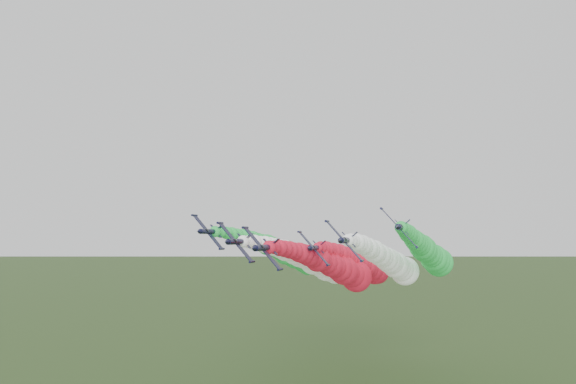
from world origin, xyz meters
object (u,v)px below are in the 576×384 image
at_px(jet_inner_left, 313,262).
at_px(jet_inner_right, 390,262).
at_px(jet_trail, 363,265).
at_px(jet_outer_left, 287,253).
at_px(jet_lead, 337,268).
at_px(jet_outer_right, 428,253).

height_order(jet_inner_left, jet_inner_right, jet_inner_right).
bearing_deg(jet_trail, jet_outer_left, -158.77).
xyz_separation_m(jet_outer_left, jet_trail, (20.12, 7.81, -3.29)).
bearing_deg(jet_lead, jet_outer_right, 31.48).
height_order(jet_lead, jet_trail, jet_lead).
relative_size(jet_lead, jet_outer_left, 1.00).
relative_size(jet_lead, jet_inner_left, 1.01).
xyz_separation_m(jet_lead, jet_outer_left, (-17.20, 17.84, 2.78)).
xyz_separation_m(jet_lead, jet_inner_left, (-6.78, 4.17, 1.14)).
height_order(jet_inner_left, jet_outer_right, jet_outer_right).
distance_m(jet_inner_left, jet_inner_right, 19.25).
height_order(jet_inner_right, jet_trail, jet_inner_right).
xyz_separation_m(jet_inner_left, jet_outer_right, (28.19, 8.94, 2.25)).
bearing_deg(jet_trail, jet_outer_right, -34.15).
distance_m(jet_outer_left, jet_outer_right, 38.91).
distance_m(jet_inner_left, jet_trail, 23.62).
distance_m(jet_lead, jet_inner_right, 14.36).
height_order(jet_lead, jet_inner_right, jet_inner_right).
bearing_deg(jet_lead, jet_trail, 83.53).
bearing_deg(jet_lead, jet_inner_right, 31.54).
bearing_deg(jet_inner_right, jet_trail, 117.04).
bearing_deg(jet_inner_right, jet_inner_left, -170.11).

